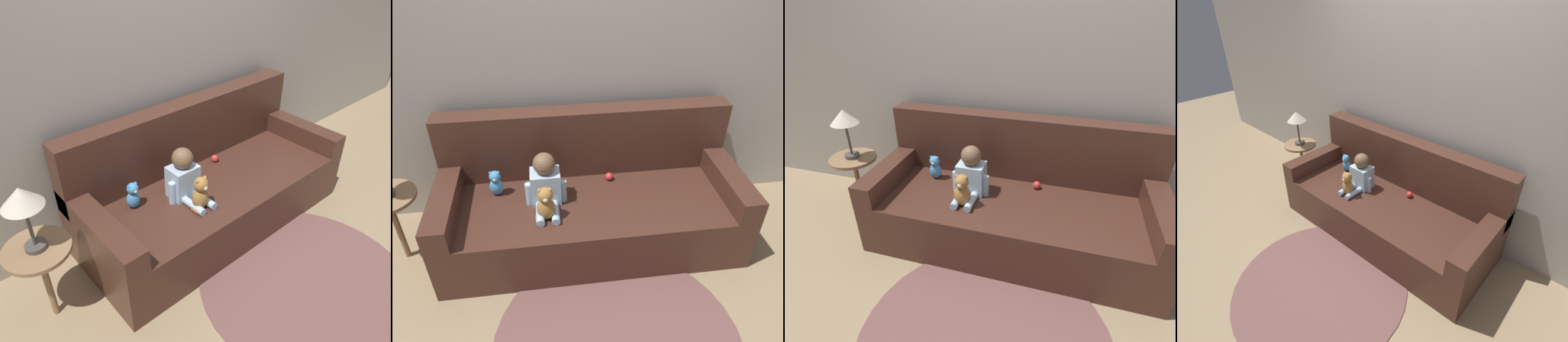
% 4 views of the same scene
% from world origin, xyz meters
% --- Properties ---
extents(ground_plane, '(12.00, 12.00, 0.00)m').
position_xyz_m(ground_plane, '(0.00, 0.00, 0.00)').
color(ground_plane, '#9E8460').
extents(wall_back, '(8.00, 0.05, 2.60)m').
position_xyz_m(wall_back, '(0.00, 0.52, 1.30)').
color(wall_back, '#ADA89E').
rests_on(wall_back, ground_plane).
extents(couch, '(2.15, 0.88, 0.94)m').
position_xyz_m(couch, '(0.00, 0.07, 0.31)').
color(couch, '#47281E').
rests_on(couch, ground_plane).
extents(person_baby, '(0.28, 0.36, 0.38)m').
position_xyz_m(person_baby, '(-0.32, -0.01, 0.58)').
color(person_baby, silver).
rests_on(person_baby, couch).
extents(teddy_bear_brown, '(0.15, 0.12, 0.25)m').
position_xyz_m(teddy_bear_brown, '(-0.33, -0.19, 0.54)').
color(teddy_bear_brown, '#AD7A3D').
rests_on(teddy_bear_brown, couch).
extents(plush_toy_side, '(0.10, 0.09, 0.20)m').
position_xyz_m(plush_toy_side, '(-0.67, 0.12, 0.52)').
color(plush_toy_side, '#4C9EDB').
rests_on(plush_toy_side, couch).
extents(toy_ball, '(0.06, 0.06, 0.06)m').
position_xyz_m(toy_ball, '(0.16, 0.18, 0.45)').
color(toy_ball, red).
rests_on(toy_ball, couch).
extents(side_table, '(0.38, 0.38, 0.98)m').
position_xyz_m(side_table, '(-1.37, 0.01, 0.73)').
color(side_table, '#93704C').
rests_on(side_table, ground_plane).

